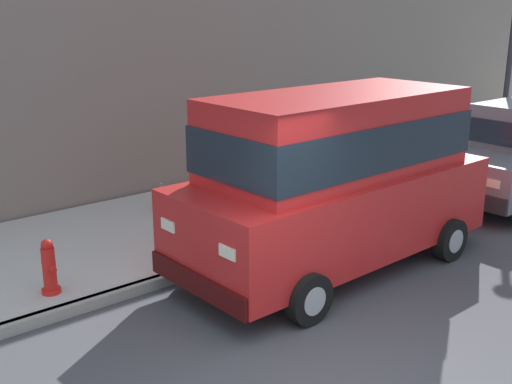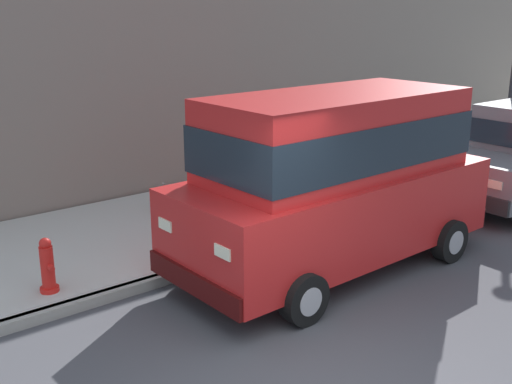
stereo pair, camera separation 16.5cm
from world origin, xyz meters
TOP-DOWN VIEW (x-y plane):
  - curb at (-3.20, 0.00)m, footprint 0.16×64.00m
  - sidewalk at (-5.00, 0.00)m, footprint 3.60×64.00m
  - car_red_van at (-2.17, 2.28)m, footprint 2.20×4.94m
  - dog_grey at (-5.69, 1.61)m, footprint 0.70×0.41m
  - fire_hydrant at (-3.65, -1.32)m, footprint 0.34×0.24m
  - street_lamp at (-3.55, 9.20)m, footprint 0.36×0.36m
  - building_facade at (-7.10, 5.88)m, footprint 0.50×20.00m

SIDE VIEW (x-z plane):
  - curb at x=-3.20m, z-range 0.00..0.14m
  - sidewalk at x=-5.00m, z-range 0.00..0.14m
  - dog_grey at x=-5.69m, z-range 0.18..0.67m
  - fire_hydrant at x=-3.65m, z-range 0.11..0.84m
  - car_red_van at x=-2.17m, z-range 0.13..2.65m
  - building_facade at x=-7.10m, z-range 0.00..5.02m
  - street_lamp at x=-3.55m, z-range 0.70..5.12m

